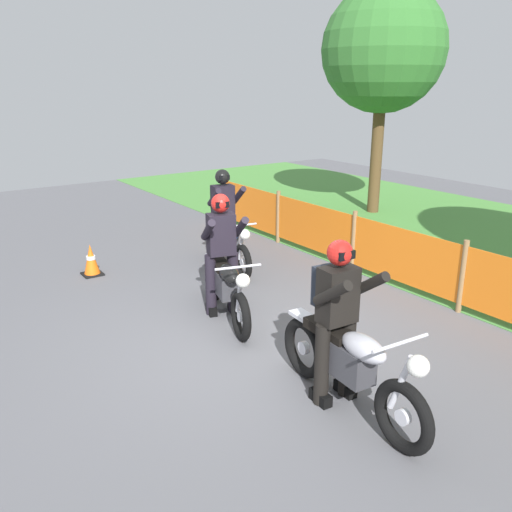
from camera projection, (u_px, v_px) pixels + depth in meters
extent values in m
cube|color=#5B5B60|center=(244.00, 339.00, 6.77)|extent=(24.00, 24.00, 0.02)
cylinder|color=olive|center=(223.00, 199.00, 12.30)|extent=(0.08, 0.08, 1.05)
cylinder|color=olive|center=(278.00, 217.00, 10.67)|extent=(0.08, 0.08, 1.05)
cylinder|color=olive|center=(354.00, 241.00, 9.03)|extent=(0.08, 0.08, 1.05)
cylinder|color=olive|center=(462.00, 277.00, 7.39)|extent=(0.08, 0.08, 1.05)
cube|color=orange|center=(249.00, 206.00, 11.48)|extent=(2.02, 0.02, 0.85)
cube|color=orange|center=(313.00, 227.00, 9.84)|extent=(2.02, 0.02, 0.85)
cube|color=orange|center=(403.00, 256.00, 8.20)|extent=(2.02, 0.02, 0.85)
cylinder|color=brown|center=(376.00, 155.00, 12.92)|extent=(0.28, 0.28, 2.80)
sphere|color=#33702D|center=(384.00, 49.00, 12.18)|extent=(2.84, 2.84, 2.84)
torus|color=black|center=(241.00, 316.00, 6.65)|extent=(0.63, 0.28, 0.63)
cylinder|color=silver|center=(241.00, 316.00, 6.65)|extent=(0.15, 0.09, 0.14)
torus|color=black|center=(214.00, 280.00, 7.88)|extent=(0.63, 0.28, 0.63)
cylinder|color=silver|center=(214.00, 280.00, 7.88)|extent=(0.15, 0.09, 0.14)
cube|color=#38383D|center=(225.00, 283.00, 7.26)|extent=(0.63, 0.39, 0.31)
ellipsoid|color=black|center=(229.00, 274.00, 6.99)|extent=(0.55, 0.37, 0.22)
cube|color=black|center=(220.00, 265.00, 7.42)|extent=(0.59, 0.36, 0.10)
cube|color=silver|center=(213.00, 258.00, 7.78)|extent=(0.38, 0.25, 0.04)
cylinder|color=silver|center=(239.00, 294.00, 6.61)|extent=(0.23, 0.12, 0.56)
sphere|color=white|center=(243.00, 281.00, 6.40)|extent=(0.22, 0.22, 0.18)
cylinder|color=silver|center=(238.00, 267.00, 6.55)|extent=(0.20, 0.57, 0.03)
cylinder|color=silver|center=(229.00, 291.00, 7.64)|extent=(0.54, 0.22, 0.07)
torus|color=black|center=(403.00, 417.00, 4.62)|extent=(0.68, 0.17, 0.67)
cylinder|color=silver|center=(403.00, 417.00, 4.62)|extent=(0.15, 0.07, 0.15)
torus|color=black|center=(304.00, 348.00, 5.82)|extent=(0.68, 0.17, 0.67)
cylinder|color=silver|center=(304.00, 348.00, 5.82)|extent=(0.15, 0.07, 0.15)
cube|color=#38383D|center=(345.00, 359.00, 5.20)|extent=(0.65, 0.30, 0.34)
ellipsoid|color=#B7B7C1|center=(363.00, 348.00, 4.93)|extent=(0.56, 0.29, 0.23)
cube|color=black|center=(329.00, 330.00, 5.35)|extent=(0.60, 0.28, 0.10)
cube|color=silver|center=(305.00, 317.00, 5.70)|extent=(0.39, 0.20, 0.04)
cylinder|color=silver|center=(401.00, 383.00, 4.57)|extent=(0.25, 0.08, 0.60)
sphere|color=white|center=(418.00, 366.00, 4.36)|extent=(0.20, 0.20, 0.19)
cylinder|color=silver|center=(401.00, 343.00, 4.50)|extent=(0.08, 0.63, 0.03)
cylinder|color=silver|center=(336.00, 364.00, 5.61)|extent=(0.58, 0.12, 0.07)
torus|color=black|center=(243.00, 262.00, 8.67)|extent=(0.62, 0.21, 0.61)
cylinder|color=silver|center=(243.00, 262.00, 8.67)|extent=(0.14, 0.08, 0.13)
torus|color=black|center=(215.00, 241.00, 9.82)|extent=(0.62, 0.21, 0.61)
cylinder|color=silver|center=(215.00, 241.00, 9.82)|extent=(0.14, 0.08, 0.13)
cube|color=#38383D|center=(227.00, 241.00, 9.23)|extent=(0.60, 0.33, 0.30)
ellipsoid|color=navy|center=(231.00, 232.00, 8.98)|extent=(0.53, 0.31, 0.21)
cube|color=black|center=(221.00, 228.00, 9.38)|extent=(0.56, 0.30, 0.09)
cube|color=silver|center=(214.00, 224.00, 9.72)|extent=(0.36, 0.21, 0.04)
cylinder|color=silver|center=(241.00, 245.00, 8.64)|extent=(0.23, 0.09, 0.54)
sphere|color=white|center=(245.00, 235.00, 8.44)|extent=(0.20, 0.20, 0.17)
cylinder|color=silver|center=(240.00, 225.00, 8.57)|extent=(0.13, 0.56, 0.03)
cylinder|color=silver|center=(228.00, 248.00, 9.60)|extent=(0.52, 0.16, 0.07)
cylinder|color=black|center=(233.00, 282.00, 7.45)|extent=(0.19, 0.19, 0.86)
cube|color=black|center=(234.00, 307.00, 7.57)|extent=(0.28, 0.18, 0.12)
cylinder|color=black|center=(211.00, 285.00, 7.36)|extent=(0.19, 0.19, 0.86)
cube|color=black|center=(212.00, 310.00, 7.47)|extent=(0.28, 0.18, 0.12)
cube|color=black|center=(221.00, 234.00, 7.19)|extent=(0.33, 0.41, 0.56)
cylinder|color=black|center=(241.00, 227.00, 7.05)|extent=(0.49, 0.23, 0.38)
cylinder|color=black|center=(208.00, 230.00, 6.92)|extent=(0.49, 0.23, 0.38)
sphere|color=red|center=(220.00, 203.00, 7.05)|extent=(0.31, 0.31, 0.25)
cube|color=black|center=(222.00, 205.00, 6.96)|extent=(0.08, 0.18, 0.08)
cube|color=#1E232D|center=(218.00, 228.00, 7.33)|extent=(0.23, 0.31, 0.40)
cylinder|color=black|center=(347.00, 357.00, 5.44)|extent=(0.16, 0.16, 0.86)
cube|color=black|center=(345.00, 388.00, 5.55)|extent=(0.27, 0.13, 0.12)
cylinder|color=black|center=(322.00, 365.00, 5.28)|extent=(0.16, 0.16, 0.86)
cube|color=black|center=(320.00, 397.00, 5.40)|extent=(0.27, 0.13, 0.12)
cube|color=black|center=(338.00, 295.00, 5.14)|extent=(0.27, 0.38, 0.56)
cylinder|color=black|center=(369.00, 284.00, 5.06)|extent=(0.49, 0.14, 0.38)
cylinder|color=black|center=(332.00, 293.00, 4.85)|extent=(0.49, 0.14, 0.38)
sphere|color=red|center=(340.00, 253.00, 5.01)|extent=(0.27, 0.27, 0.25)
cube|color=black|center=(347.00, 256.00, 4.93)|extent=(0.04, 0.18, 0.08)
cube|color=#1E232D|center=(327.00, 285.00, 5.27)|extent=(0.18, 0.29, 0.40)
cylinder|color=black|center=(232.00, 240.00, 9.43)|extent=(0.18, 0.18, 0.86)
cube|color=black|center=(232.00, 260.00, 9.55)|extent=(0.28, 0.16, 0.12)
cylinder|color=black|center=(215.00, 242.00, 9.31)|extent=(0.18, 0.18, 0.86)
cube|color=black|center=(216.00, 263.00, 9.42)|extent=(0.28, 0.16, 0.12)
cube|color=black|center=(223.00, 202.00, 9.15)|extent=(0.30, 0.40, 0.56)
cylinder|color=black|center=(239.00, 195.00, 9.04)|extent=(0.49, 0.19, 0.38)
cylinder|color=black|center=(214.00, 197.00, 8.87)|extent=(0.49, 0.19, 0.38)
sphere|color=black|center=(222.00, 177.00, 9.02)|extent=(0.29, 0.29, 0.25)
cube|color=black|center=(225.00, 178.00, 8.93)|extent=(0.06, 0.18, 0.08)
cube|color=#1E232D|center=(219.00, 197.00, 9.29)|extent=(0.21, 0.30, 0.40)
cube|color=black|center=(93.00, 274.00, 9.00)|extent=(0.32, 0.32, 0.03)
cone|color=orange|center=(91.00, 259.00, 8.91)|extent=(0.26, 0.26, 0.50)
cylinder|color=white|center=(91.00, 258.00, 8.91)|extent=(0.15, 0.15, 0.06)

